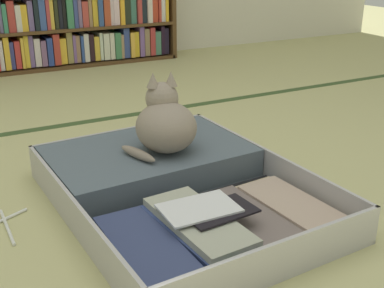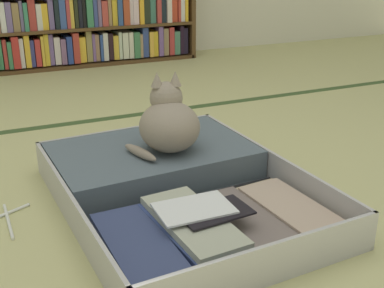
# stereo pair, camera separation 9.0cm
# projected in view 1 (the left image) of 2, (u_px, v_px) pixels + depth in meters

# --- Properties ---
(ground_plane) EXTENTS (10.00, 10.00, 0.00)m
(ground_plane) POSITION_uv_depth(u_px,v_px,m) (162.00, 224.00, 1.54)
(ground_plane) COLOR tan
(tatami_border) EXTENTS (4.80, 0.05, 0.00)m
(tatami_border) POSITION_uv_depth(u_px,v_px,m) (72.00, 124.00, 2.39)
(tatami_border) COLOR #395028
(tatami_border) RESTS_ON ground_plane
(bookshelf) EXTENTS (1.58, 0.24, 0.75)m
(bookshelf) POSITION_uv_depth(u_px,v_px,m) (62.00, 12.00, 3.40)
(bookshelf) COLOR #52371D
(bookshelf) RESTS_ON ground_plane
(open_suitcase) EXTENTS (0.77, 0.99, 0.12)m
(open_suitcase) POSITION_uv_depth(u_px,v_px,m) (168.00, 183.00, 1.68)
(open_suitcase) COLOR #B2AFB2
(open_suitcase) RESTS_ON ground_plane
(black_cat) EXTENTS (0.28, 0.26, 0.27)m
(black_cat) POSITION_uv_depth(u_px,v_px,m) (165.00, 123.00, 1.75)
(black_cat) COLOR gray
(black_cat) RESTS_ON open_suitcase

